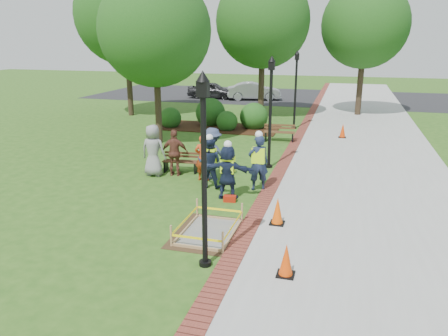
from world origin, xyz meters
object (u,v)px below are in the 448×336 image
(cone_front, at_px, (286,261))
(hivis_worker_c, at_px, (210,161))
(lamp_near, at_px, (204,158))
(bench_near, at_px, (181,166))
(hivis_worker_b, at_px, (258,161))
(hivis_worker_a, at_px, (228,170))
(wet_concrete_pad, at_px, (209,225))

(cone_front, bearing_deg, hivis_worker_c, 122.84)
(cone_front, height_order, lamp_near, lamp_near)
(bench_near, distance_m, cone_front, 8.11)
(bench_near, height_order, hivis_worker_b, hivis_worker_b)
(lamp_near, bearing_deg, hivis_worker_b, 88.79)
(hivis_worker_a, relative_size, hivis_worker_b, 0.93)
(lamp_near, bearing_deg, wet_concrete_pad, 104.89)
(cone_front, distance_m, hivis_worker_a, 4.91)
(wet_concrete_pad, distance_m, hivis_worker_a, 2.75)
(lamp_near, bearing_deg, hivis_worker_c, 106.45)
(bench_near, bearing_deg, hivis_worker_c, -40.61)
(wet_concrete_pad, bearing_deg, bench_near, 118.53)
(wet_concrete_pad, distance_m, hivis_worker_c, 3.79)
(hivis_worker_c, bearing_deg, bench_near, 139.39)
(cone_front, xyz_separation_m, hivis_worker_c, (-3.31, 5.13, 0.55))
(cone_front, height_order, hivis_worker_a, hivis_worker_a)
(cone_front, xyz_separation_m, hivis_worker_b, (-1.68, 5.27, 0.63))
(bench_near, xyz_separation_m, hivis_worker_a, (2.45, -2.25, 0.70))
(bench_near, height_order, lamp_near, lamp_near)
(wet_concrete_pad, xyz_separation_m, hivis_worker_b, (0.54, 3.70, 0.75))
(wet_concrete_pad, bearing_deg, hivis_worker_a, 94.72)
(bench_near, xyz_separation_m, hivis_worker_c, (1.57, -1.34, 0.68))
(bench_near, bearing_deg, hivis_worker_a, -42.61)
(cone_front, height_order, hivis_worker_b, hivis_worker_b)
(bench_near, relative_size, lamp_near, 0.33)
(lamp_near, relative_size, hivis_worker_b, 2.12)
(hivis_worker_b, relative_size, hivis_worker_c, 1.09)
(cone_front, relative_size, lamp_near, 0.18)
(hivis_worker_b, bearing_deg, cone_front, -72.35)
(lamp_near, distance_m, hivis_worker_a, 4.57)
(hivis_worker_b, height_order, hivis_worker_c, hivis_worker_b)
(lamp_near, bearing_deg, cone_front, 0.78)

